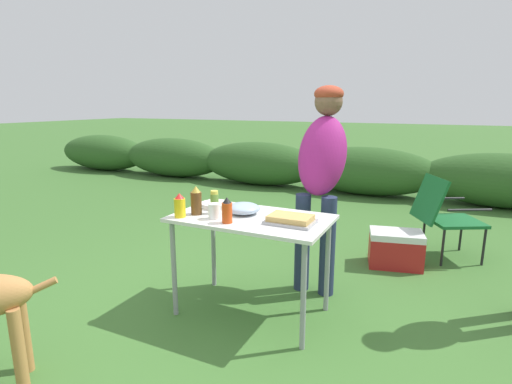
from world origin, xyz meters
TOP-DOWN VIEW (x-y plane):
  - ground_plane at (0.00, 0.00)m, footprint 60.00×60.00m
  - shrub_hedge at (0.00, 4.38)m, footprint 14.40×0.90m
  - folding_table at (0.00, 0.00)m, footprint 1.10×0.64m
  - food_tray at (0.31, -0.03)m, footprint 0.32×0.22m
  - plate_stack at (-0.37, 0.12)m, footprint 0.23×0.23m
  - mixing_bowl at (-0.09, 0.05)m, footprint 0.24×0.24m
  - paper_cup_stack at (-0.21, -0.16)m, footprint 0.08×0.08m
  - relish_jar at (-0.28, -0.04)m, footprint 0.06×0.06m
  - hot_sauce_bottle at (-0.08, -0.20)m, footprint 0.07×0.07m
  - beer_bottle at (-0.39, -0.11)m, footprint 0.08×0.08m
  - mustard_bottle at (-0.45, -0.22)m, footprint 0.08×0.08m
  - standing_person_in_dark_puffer at (0.31, 0.65)m, footprint 0.39×0.51m
  - camp_chair_green_behind_table at (1.24, 1.78)m, footprint 0.74×0.68m
  - cooler_box at (0.85, 1.38)m, footprint 0.54×0.42m

SIDE VIEW (x-z plane):
  - ground_plane at x=0.00m, z-range 0.00..0.00m
  - cooler_box at x=0.85m, z-range 0.00..0.34m
  - shrub_hedge at x=0.00m, z-range 0.00..0.81m
  - camp_chair_green_behind_table at x=1.24m, z-range 0.05..0.88m
  - folding_table at x=0.00m, z-range 0.29..1.03m
  - plate_stack at x=-0.37m, z-range 0.74..0.78m
  - food_tray at x=0.31m, z-range 0.74..0.79m
  - mixing_bowl at x=-0.09m, z-range 0.74..0.82m
  - paper_cup_stack at x=-0.21m, z-range 0.74..0.85m
  - mustard_bottle at x=-0.45m, z-range 0.74..0.91m
  - relish_jar at x=-0.28m, z-range 0.74..0.91m
  - hot_sauce_bottle at x=-0.08m, z-range 0.74..0.91m
  - beer_bottle at x=-0.39m, z-range 0.73..0.94m
  - standing_person_in_dark_puffer at x=0.31m, z-range 0.20..1.87m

